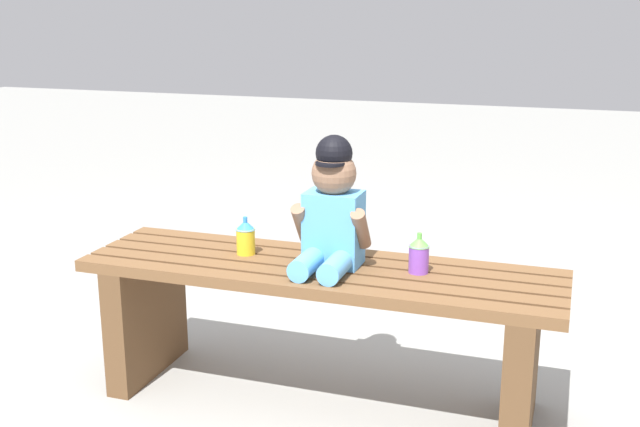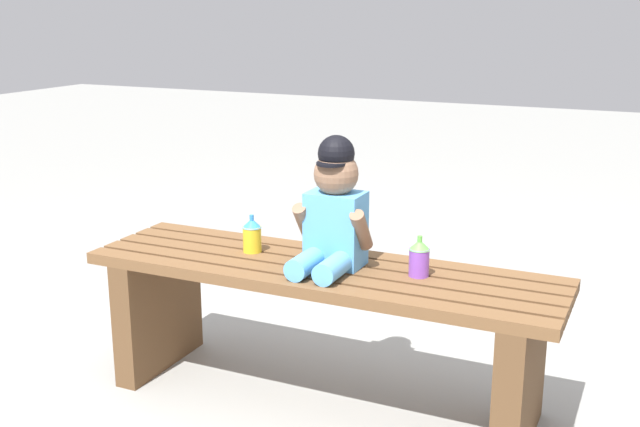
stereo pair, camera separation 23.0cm
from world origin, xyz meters
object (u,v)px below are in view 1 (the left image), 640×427
object	(u,v)px
park_bench	(319,312)
child_figure	(332,210)
sippy_cup_left	(246,237)
sippy_cup_right	(419,254)

from	to	relation	value
park_bench	child_figure	size ratio (longest dim) A/B	3.68
sippy_cup_left	sippy_cup_right	xyz separation A→B (m)	(0.56, 0.00, 0.00)
sippy_cup_left	sippy_cup_right	bearing A→B (deg)	0.00
child_figure	sippy_cup_left	xyz separation A→B (m)	(-0.30, 0.03, -0.12)
park_bench	sippy_cup_right	world-z (taller)	sippy_cup_right
park_bench	sippy_cup_left	distance (m)	0.34
sippy_cup_right	park_bench	bearing A→B (deg)	-173.90
park_bench	sippy_cup_right	bearing A→B (deg)	6.10
sippy_cup_left	sippy_cup_right	size ratio (longest dim) A/B	1.00
park_bench	sippy_cup_left	bearing A→B (deg)	172.94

